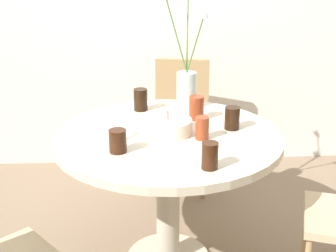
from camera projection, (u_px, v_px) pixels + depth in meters
The scene contains 11 objects.
dining_table at pixel (168, 159), 2.36m from camera, with size 1.13×1.13×0.75m.
chair_left_flank at pixel (181, 117), 3.30m from camera, with size 0.46×0.46×0.89m.
birthday_cake at pixel (168, 126), 2.30m from camera, with size 0.24×0.24×0.12m.
flower_vase at pixel (186, 81), 2.64m from camera, with size 0.25×0.23×0.69m.
side_plate at pixel (115, 132), 2.31m from camera, with size 0.22×0.22×0.01m.
drink_glass_0 at pixel (196, 108), 2.48m from camera, with size 0.08×0.08×0.13m.
drink_glass_1 at pixel (141, 100), 2.63m from camera, with size 0.08×0.08×0.12m.
drink_glass_2 at pixel (202, 128), 2.23m from camera, with size 0.06×0.06×0.11m.
drink_glass_3 at pixel (210, 156), 1.92m from camera, with size 0.07×0.07×0.11m.
drink_glass_4 at pixel (232, 118), 2.35m from camera, with size 0.08×0.08×0.11m.
drink_glass_5 at pixel (118, 141), 2.08m from camera, with size 0.08×0.08×0.11m.
Camera 1 is at (-0.13, -2.14, 1.61)m, focal length 50.00 mm.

